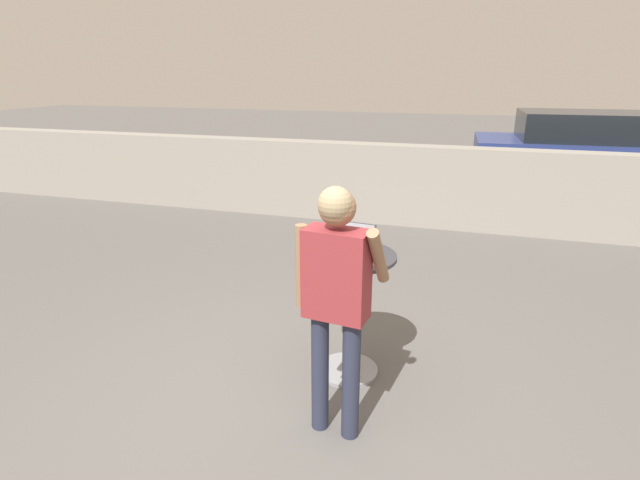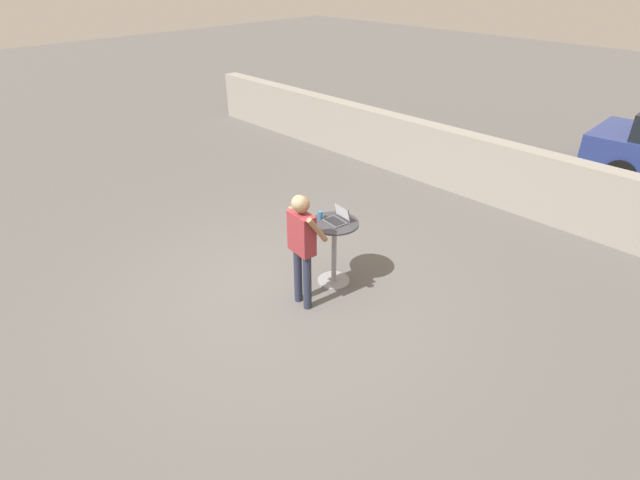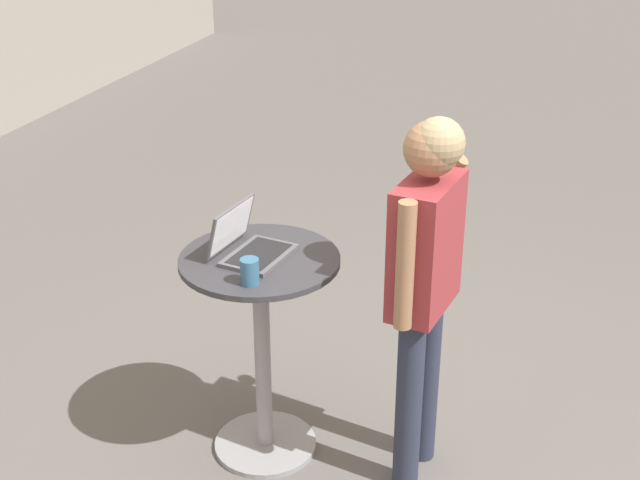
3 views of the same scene
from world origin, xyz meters
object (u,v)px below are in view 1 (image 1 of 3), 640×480
laptop (353,246)px  parked_car_near_street (594,151)px  coffee_mug (319,247)px  standing_person (336,287)px  cafe_table (349,299)px

laptop → parked_car_near_street: 7.81m
laptop → coffee_mug: bearing=-155.7°
coffee_mug → standing_person: bearing=-64.6°
cafe_table → parked_car_near_street: bearing=67.7°
cafe_table → laptop: 0.40m
standing_person → parked_car_near_street: 8.46m
cafe_table → laptop: size_ratio=2.88×
coffee_mug → laptop: bearing=24.3°
standing_person → parked_car_near_street: size_ratio=0.36×
cafe_table → laptop: bearing=82.9°
cafe_table → standing_person: 0.78m
parked_car_near_street → laptop: bearing=-112.4°
coffee_mug → standing_person: size_ratio=0.07×
coffee_mug → parked_car_near_street: size_ratio=0.02×
standing_person → parked_car_near_street: (2.90, 7.94, -0.26)m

